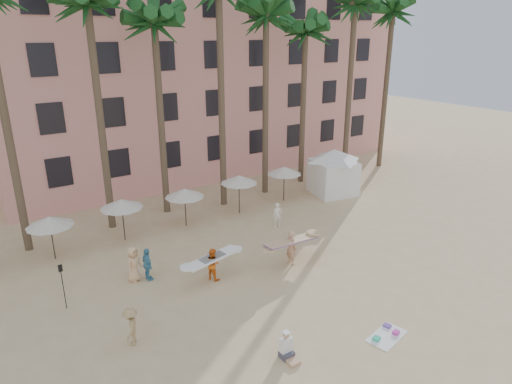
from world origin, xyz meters
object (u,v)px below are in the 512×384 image
object	(u,v)px
carrier_yellow	(291,245)
cabana	(334,168)
pink_hotel	(196,76)
carrier_white	(212,263)

from	to	relation	value
carrier_yellow	cabana	bearing A→B (deg)	36.28
cabana	pink_hotel	bearing A→B (deg)	106.13
pink_hotel	carrier_yellow	distance (m)	23.08
carrier_yellow	carrier_white	bearing A→B (deg)	167.14
cabana	carrier_white	bearing A→B (deg)	-156.28
carrier_yellow	pink_hotel	bearing A→B (deg)	75.38
carrier_yellow	carrier_white	world-z (taller)	carrier_yellow
pink_hotel	carrier_white	distance (m)	23.67
cabana	carrier_white	distance (m)	15.26
pink_hotel	carrier_white	xyz separation A→B (m)	(-9.82, -20.33, -7.10)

